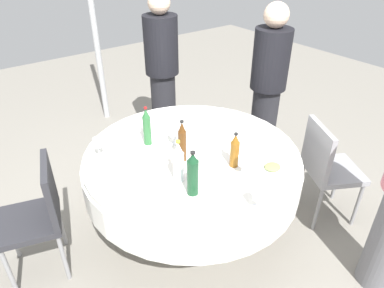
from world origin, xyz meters
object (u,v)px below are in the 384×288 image
Objects in this scene: person_mid at (268,85)px; chair_front at (326,165)px; wine_glass_outer at (243,162)px; wine_glass_front at (258,195)px; bottle_clear_west at (178,162)px; bottle_green_outer at (147,127)px; wine_glass_rear at (175,133)px; bottle_dark_green_mid at (193,174)px; bottle_amber_far at (235,151)px; plate_inner at (272,169)px; bottle_brown_left at (182,142)px; wine_glass_far at (98,143)px; plate_east at (216,128)px; dining_table at (192,168)px; chair_rear at (39,211)px; person_left at (162,72)px.

person_mid is 0.98m from chair_front.
wine_glass_front reaches higher than wine_glass_outer.
bottle_green_outer reaches higher than bottle_clear_west.
wine_glass_rear is (-0.23, -0.37, -0.04)m from bottle_clear_west.
wine_glass_rear is (-0.24, -0.53, -0.05)m from bottle_dark_green_mid.
wine_glass_front is (0.18, 0.39, -0.02)m from bottle_amber_far.
bottle_green_outer is 0.35× the size of chair_front.
chair_front is (-1.00, -0.18, -0.32)m from wine_glass_front.
plate_inner is 0.16× the size of person_mid.
wine_glass_far is (0.44, -0.40, -0.04)m from bottle_brown_left.
bottle_clear_west reaches higher than wine_glass_outer.
wine_glass_rear reaches higher than plate_east.
dining_table is at bearing -90.00° from person_mid.
chair_rear is (1.17, -0.61, -0.34)m from bottle_amber_far.
wine_glass_outer is (0.02, 0.10, -0.02)m from bottle_amber_far.
wine_glass_far reaches higher than wine_glass_front.
chair_front is at bearing 172.84° from bottle_dark_green_mid.
bottle_amber_far reaches higher than plate_east.
wine_glass_far is at bearing -91.64° from chair_front.
wine_glass_rear is 0.75m from plate_inner.
plate_inner reaches higher than plate_east.
wine_glass_far is at bearing -117.45° from person_left.
bottle_brown_left is 1.22× the size of plate_east.
bottle_brown_left is 1.21× the size of plate_inner.
person_mid is 1.83× the size of chair_front.
wine_glass_front is 0.95m from plate_east.
bottle_amber_far is 0.53m from plate_east.
chair_rear is (2.23, 0.06, -0.32)m from person_mid.
bottle_brown_left is at bearing 18.31° from dining_table.
bottle_green_outer is at bearing -13.84° from plate_east.
person_left is (-0.74, -0.95, -0.03)m from bottle_green_outer.
dining_table is 5.42× the size of bottle_clear_west.
plate_east is 0.16× the size of person_left.
wine_glass_far is at bearing -12.64° from plate_east.
bottle_clear_west reaches higher than plate_inner.
bottle_green_outer is at bearing -37.84° from wine_glass_rear.
bottle_brown_left reaches higher than wine_glass_outer.
bottle_green_outer is at bearing -74.62° from chair_rear.
bottle_amber_far reaches higher than wine_glass_outer.
chair_front is at bearing 172.07° from wine_glass_outer.
bottle_clear_west is at bearing -85.68° from person_mid.
plate_east is 1.43m from chair_rear.
dining_table is at bearing -141.80° from bottle_clear_west.
bottle_dark_green_mid is 0.19× the size of person_mid.
wine_glass_front reaches higher than plate_inner.
person_left is at bearing -99.91° from plate_east.
bottle_amber_far is 1.36m from chair_rear.
bottle_brown_left reaches higher than plate_inner.
bottle_brown_left is at bearing -89.93° from person_mid.
bottle_dark_green_mid is 1.19× the size of plate_east.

